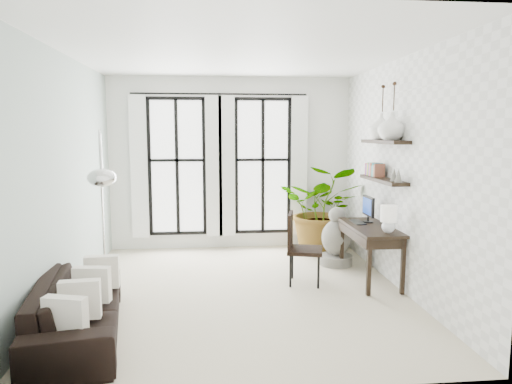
{
  "coord_description": "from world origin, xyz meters",
  "views": [
    {
      "loc": [
        -0.35,
        -6.08,
        2.17
      ],
      "look_at": [
        0.26,
        0.3,
        1.34
      ],
      "focal_mm": 32.0,
      "sensor_mm": 36.0,
      "label": 1
    }
  ],
  "objects": [
    {
      "name": "sofa",
      "position": [
        -1.8,
        -1.26,
        0.31
      ],
      "size": [
        1.19,
        2.25,
        0.62
      ],
      "primitive_type": "imported",
      "rotation": [
        0.0,
        0.0,
        1.74
      ],
      "color": "black",
      "rests_on": "floor"
    },
    {
      "name": "buddha",
      "position": [
        1.68,
        1.14,
        0.41
      ],
      "size": [
        0.54,
        0.54,
        0.97
      ],
      "color": "gray",
      "rests_on": "floor"
    },
    {
      "name": "wall_right",
      "position": [
        2.25,
        0.0,
        1.6
      ],
      "size": [
        0.0,
        5.0,
        5.0
      ],
      "primitive_type": "plane",
      "rotation": [
        1.57,
        0.0,
        -1.57
      ],
      "color": "white",
      "rests_on": "floor"
    },
    {
      "name": "throw_pillows",
      "position": [
        -1.7,
        -1.26,
        0.5
      ],
      "size": [
        0.4,
        1.52,
        0.4
      ],
      "color": "silver",
      "rests_on": "sofa"
    },
    {
      "name": "floor",
      "position": [
        0.0,
        0.0,
        0.0
      ],
      "size": [
        5.0,
        5.0,
        0.0
      ],
      "primitive_type": "plane",
      "color": "beige",
      "rests_on": "ground"
    },
    {
      "name": "arc_lamp",
      "position": [
        -1.7,
        -0.39,
        1.73
      ],
      "size": [
        0.71,
        1.96,
        2.22
      ],
      "color": "silver",
      "rests_on": "floor"
    },
    {
      "name": "vase_b",
      "position": [
        2.11,
        0.44,
        2.27
      ],
      "size": [
        0.37,
        0.37,
        0.38
      ],
      "primitive_type": "imported",
      "color": "white",
      "rests_on": "shelf_upper"
    },
    {
      "name": "wall_back",
      "position": [
        0.0,
        2.5,
        1.6
      ],
      "size": [
        4.5,
        0.0,
        4.5
      ],
      "primitive_type": "plane",
      "rotation": [
        1.57,
        0.0,
        0.0
      ],
      "color": "white",
      "rests_on": "floor"
    },
    {
      "name": "desk_chair",
      "position": [
        0.88,
        0.27,
        0.59
      ],
      "size": [
        0.6,
        0.6,
        1.04
      ],
      "rotation": [
        0.0,
        0.0,
        -0.24
      ],
      "color": "black",
      "rests_on": "floor"
    },
    {
      "name": "windows",
      "position": [
        -0.2,
        2.43,
        1.56
      ],
      "size": [
        3.26,
        0.13,
        2.65
      ],
      "color": "white",
      "rests_on": "wall_back"
    },
    {
      "name": "vase_a",
      "position": [
        2.11,
        0.04,
        2.27
      ],
      "size": [
        0.37,
        0.37,
        0.38
      ],
      "primitive_type": "imported",
      "color": "white",
      "rests_on": "shelf_upper"
    },
    {
      "name": "ceiling",
      "position": [
        0.0,
        0.0,
        3.2
      ],
      "size": [
        5.0,
        5.0,
        0.0
      ],
      "primitive_type": "plane",
      "color": "white",
      "rests_on": "wall_back"
    },
    {
      "name": "wall_left",
      "position": [
        -2.25,
        0.0,
        1.6
      ],
      "size": [
        0.0,
        5.0,
        5.0
      ],
      "primitive_type": "plane",
      "rotation": [
        1.57,
        0.0,
        1.57
      ],
      "color": "#9EB0A7",
      "rests_on": "floor"
    },
    {
      "name": "wall_shelves",
      "position": [
        2.11,
        0.33,
        1.73
      ],
      "size": [
        0.25,
        1.3,
        0.6
      ],
      "color": "black",
      "rests_on": "wall_right"
    },
    {
      "name": "desk",
      "position": [
        1.94,
        0.24,
        0.76
      ],
      "size": [
        0.59,
        1.39,
        1.21
      ],
      "color": "black",
      "rests_on": "floor"
    },
    {
      "name": "plant",
      "position": [
        1.64,
        1.93,
        0.8
      ],
      "size": [
        1.81,
        1.71,
        1.61
      ],
      "primitive_type": "imported",
      "rotation": [
        0.0,
        0.0,
        -0.38
      ],
      "color": "#2D7228",
      "rests_on": "floor"
    }
  ]
}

